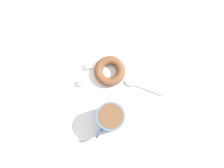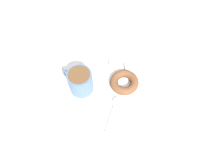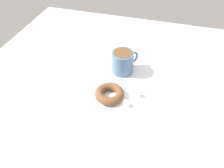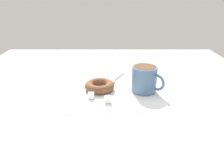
% 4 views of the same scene
% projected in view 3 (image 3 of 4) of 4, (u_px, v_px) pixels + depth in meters
% --- Properties ---
extents(ground_plane, '(1.20, 1.20, 0.02)m').
position_uv_depth(ground_plane, '(117.00, 94.00, 0.82)').
color(ground_plane, '#B2BCC6').
extents(napkin, '(0.35, 0.35, 0.00)m').
position_uv_depth(napkin, '(112.00, 88.00, 0.83)').
color(napkin, white).
rests_on(napkin, ground_plane).
extents(coffee_cup, '(0.11, 0.10, 0.09)m').
position_uv_depth(coffee_cup, '(123.00, 61.00, 0.87)').
color(coffee_cup, slate).
rests_on(coffee_cup, napkin).
extents(donut, '(0.11, 0.11, 0.03)m').
position_uv_depth(donut, '(109.00, 94.00, 0.78)').
color(donut, brown).
rests_on(donut, napkin).
extents(spoon, '(0.07, 0.13, 0.01)m').
position_uv_depth(spoon, '(93.00, 82.00, 0.84)').
color(spoon, '#B7B2A8').
rests_on(spoon, napkin).
extents(sugar_cube, '(0.02, 0.02, 0.02)m').
position_uv_depth(sugar_cube, '(126.00, 104.00, 0.75)').
color(sugar_cube, white).
rests_on(sugar_cube, napkin).
extents(sugar_cube_extra, '(0.02, 0.02, 0.02)m').
position_uv_depth(sugar_cube_extra, '(137.00, 93.00, 0.79)').
color(sugar_cube_extra, white).
rests_on(sugar_cube_extra, napkin).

